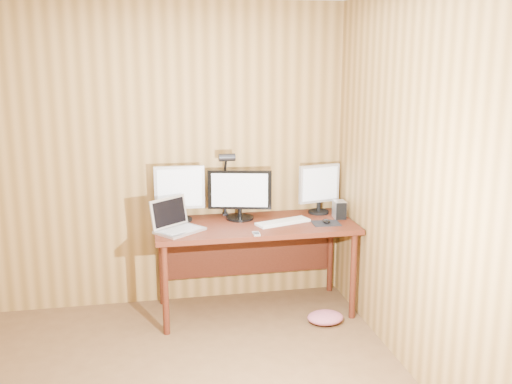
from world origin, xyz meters
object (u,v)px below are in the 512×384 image
object	(u,v)px
speaker	(335,205)
monitor_left	(180,192)
monitor_right	(319,187)
laptop	(175,223)
desk_lamp	(226,175)
keyboard	(283,222)
phone	(256,234)
desk	(253,235)
monitor_center	(240,194)
mouse	(326,221)
hard_drive	(339,210)

from	to	relation	value
speaker	monitor_left	bearing A→B (deg)	-177.84
monitor_right	speaker	bearing A→B (deg)	1.45
laptop	desk_lamp	distance (m)	0.62
keyboard	phone	size ratio (longest dim) A/B	4.61
phone	desk	bearing A→B (deg)	84.48
monitor_right	keyboard	xyz separation A→B (m)	(-0.37, -0.25, -0.21)
monitor_left	keyboard	distance (m)	0.87
monitor_right	laptop	xyz separation A→B (m)	(-1.23, -0.28, -0.16)
monitor_center	speaker	size ratio (longest dim) A/B	4.85
desk_lamp	speaker	bearing A→B (deg)	13.54
monitor_left	speaker	world-z (taller)	monitor_left
desk	monitor_left	bearing A→B (deg)	168.11
monitor_center	mouse	distance (m)	0.73
mouse	desk_lamp	size ratio (longest dim) A/B	0.18
monitor_left	phone	bearing A→B (deg)	-39.76
monitor_left	monitor_right	bearing A→B (deg)	3.74
monitor_left	laptop	bearing A→B (deg)	-99.07
mouse	speaker	distance (m)	0.41
monitor_right	hard_drive	bearing A→B (deg)	-69.16
mouse	speaker	bearing A→B (deg)	70.84
monitor_left	hard_drive	distance (m)	1.32
keyboard	phone	world-z (taller)	keyboard
keyboard	hard_drive	xyz separation A→B (m)	(0.49, 0.06, 0.06)
monitor_center	speaker	distance (m)	0.87
monitor_center	monitor_right	world-z (taller)	monitor_right
monitor_center	mouse	world-z (taller)	monitor_center
mouse	hard_drive	world-z (taller)	hard_drive
laptop	desk	bearing A→B (deg)	-25.06
laptop	keyboard	distance (m)	0.86
monitor_center	monitor_right	size ratio (longest dim) A/B	1.23
desk	mouse	xyz separation A→B (m)	(0.56, -0.19, 0.14)
keyboard	hard_drive	size ratio (longest dim) A/B	3.21
monitor_center	speaker	world-z (taller)	monitor_center
monitor_center	hard_drive	world-z (taller)	monitor_center
mouse	desk_lamp	distance (m)	0.90
keyboard	desk	bearing A→B (deg)	134.67
desk	keyboard	bearing A→B (deg)	-26.86
hard_drive	speaker	xyz separation A→B (m)	(0.04, 0.22, -0.02)
hard_drive	phone	world-z (taller)	hard_drive
laptop	keyboard	world-z (taller)	laptop
monitor_left	keyboard	bearing A→B (deg)	-13.12
mouse	phone	bearing A→B (deg)	-153.49
monitor_left	monitor_right	xyz separation A→B (m)	(1.18, 0.01, -0.02)
laptop	phone	size ratio (longest dim) A/B	4.30
desk	laptop	size ratio (longest dim) A/B	3.66
speaker	monitor_center	bearing A→B (deg)	-173.85
desk_lamp	keyboard	bearing A→B (deg)	-20.56
desk	phone	xyz separation A→B (m)	(-0.05, -0.37, 0.13)
hard_drive	monitor_right	bearing A→B (deg)	126.93
phone	desk_lamp	distance (m)	0.66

